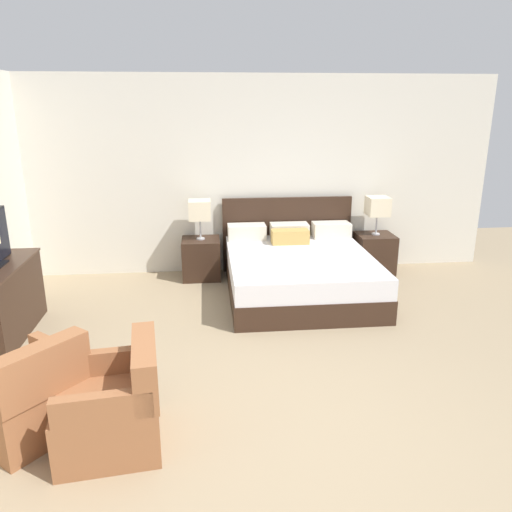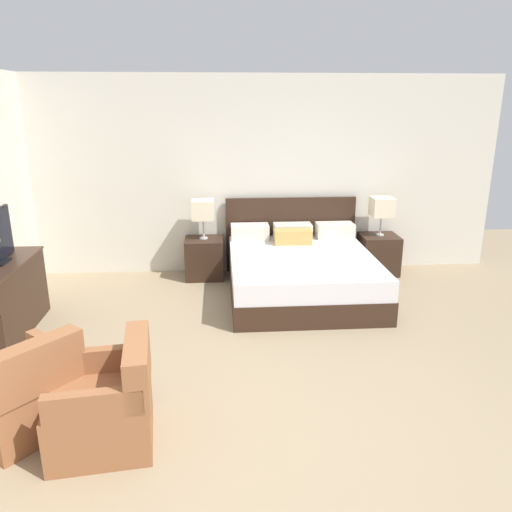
{
  "view_description": "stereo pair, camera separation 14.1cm",
  "coord_description": "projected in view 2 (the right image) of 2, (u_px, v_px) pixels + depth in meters",
  "views": [
    {
      "loc": [
        -0.52,
        -2.84,
        2.31
      ],
      "look_at": [
        -0.0,
        2.19,
        0.75
      ],
      "focal_mm": 35.0,
      "sensor_mm": 36.0,
      "label": 1
    },
    {
      "loc": [
        -0.38,
        -2.85,
        2.31
      ],
      "look_at": [
        -0.0,
        2.19,
        0.75
      ],
      "focal_mm": 35.0,
      "sensor_mm": 36.0,
      "label": 2
    }
  ],
  "objects": [
    {
      "name": "armchair_by_window",
      "position": [
        24.0,
        394.0,
        3.62
      ],
      "size": [
        0.97,
        0.97,
        0.76
      ],
      "color": "#935B38",
      "rests_on": "ground"
    },
    {
      "name": "wall_back",
      "position": [
        247.0,
        176.0,
        6.86
      ],
      "size": [
        6.98,
        0.06,
        2.68
      ],
      "primitive_type": "cube",
      "color": "silver",
      "rests_on": "ground"
    },
    {
      "name": "nightstand_left",
      "position": [
        204.0,
        258.0,
        6.82
      ],
      "size": [
        0.51,
        0.48,
        0.55
      ],
      "color": "#332116",
      "rests_on": "ground"
    },
    {
      "name": "ground_plane",
      "position": [
        280.0,
        454.0,
        3.43
      ],
      "size": [
        11.96,
        11.96,
        0.0
      ],
      "primitive_type": "plane",
      "color": "#998466"
    },
    {
      "name": "table_lamp_left",
      "position": [
        203.0,
        210.0,
        6.62
      ],
      "size": [
        0.29,
        0.29,
        0.53
      ],
      "color": "#B7B7BC",
      "rests_on": "nightstand_left"
    },
    {
      "name": "dresser",
      "position": [
        3.0,
        298.0,
        5.12
      ],
      "size": [
        0.49,
        1.27,
        0.76
      ],
      "color": "#332116",
      "rests_on": "ground"
    },
    {
      "name": "armchair_companion",
      "position": [
        107.0,
        405.0,
        3.49
      ],
      "size": [
        0.77,
        0.76,
        0.76
      ],
      "color": "#935B38",
      "rests_on": "ground"
    },
    {
      "name": "bed",
      "position": [
        300.0,
        271.0,
        6.23
      ],
      "size": [
        1.82,
        2.04,
        1.05
      ],
      "color": "#332116",
      "rests_on": "ground"
    },
    {
      "name": "nightstand_right",
      "position": [
        378.0,
        254.0,
        6.99
      ],
      "size": [
        0.51,
        0.48,
        0.55
      ],
      "color": "#332116",
      "rests_on": "ground"
    },
    {
      "name": "table_lamp_right",
      "position": [
        382.0,
        207.0,
        6.79
      ],
      "size": [
        0.29,
        0.29,
        0.53
      ],
      "color": "#B7B7BC",
      "rests_on": "nightstand_right"
    }
  ]
}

